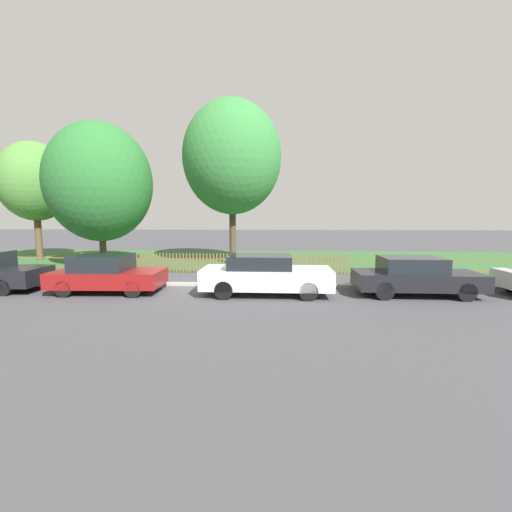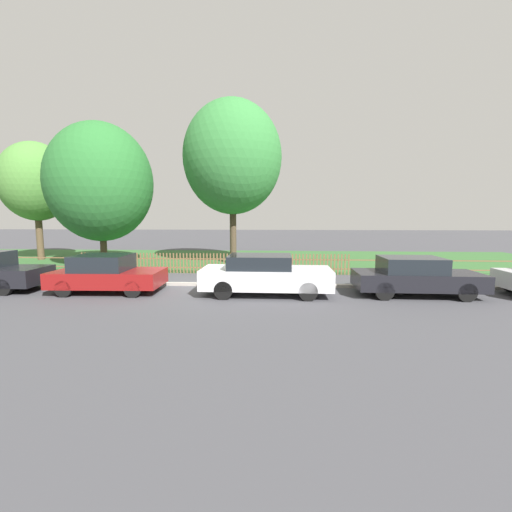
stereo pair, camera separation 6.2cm
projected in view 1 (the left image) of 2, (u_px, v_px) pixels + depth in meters
ground_plane at (198, 286)px, 13.55m from camera, size 120.00×120.00×0.00m
kerb_stone at (198, 284)px, 13.65m from camera, size 41.30×0.20×0.12m
grass_strip at (228, 259)px, 22.24m from camera, size 41.30×11.36×0.01m
park_fence at (212, 263)px, 16.56m from camera, size 41.30×0.05×0.99m
parked_car_black_saloon at (107, 274)px, 12.41m from camera, size 3.92×1.96×1.37m
parked_car_navy_estate at (265, 274)px, 12.01m from camera, size 4.52×1.83×1.41m
parked_car_red_compact at (415, 276)px, 11.90m from camera, size 4.21×1.80×1.35m
covered_motorcycle at (251, 264)px, 14.81m from camera, size 1.87×0.81×1.18m
tree_nearest_kerb at (35, 182)px, 21.40m from camera, size 4.26×4.26×7.39m
tree_behind_motorcycle at (100, 182)px, 18.67m from camera, size 5.60×5.60×7.83m
tree_mid_park at (232, 158)px, 19.27m from camera, size 5.54×5.54×9.25m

